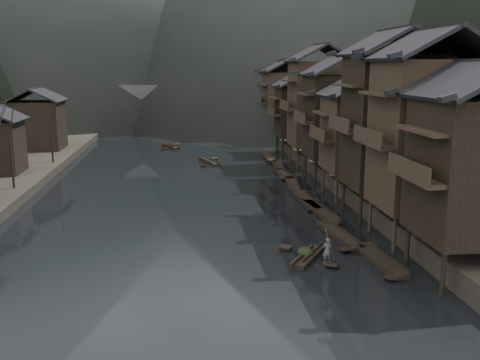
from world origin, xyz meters
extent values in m
plane|color=black|center=(0.00, 0.00, 0.00)|extent=(300.00, 300.00, 0.00)
cube|color=#2D2823|center=(35.00, 40.00, 0.90)|extent=(40.00, 200.00, 1.80)
cylinder|color=black|center=(14.20, -10.40, 1.30)|extent=(0.30, 0.30, 2.90)
cylinder|color=black|center=(14.20, -5.60, 1.30)|extent=(0.30, 0.30, 2.90)
cylinder|color=black|center=(16.95, -5.60, 1.30)|extent=(0.30, 0.30, 2.90)
cube|color=#33261C|center=(13.30, -8.00, 6.29)|extent=(1.20, 5.70, 0.25)
cylinder|color=#33261C|center=(14.20, -3.40, 1.30)|extent=(0.30, 0.30, 2.90)
cylinder|color=#33261C|center=(14.20, 1.40, 1.30)|extent=(0.30, 0.30, 2.90)
cylinder|color=#33261C|center=(16.95, -3.40, 1.30)|extent=(0.30, 0.30, 2.90)
cylinder|color=#33261C|center=(16.95, 1.40, 1.30)|extent=(0.30, 0.30, 2.90)
cube|color=#33261C|center=(17.30, -1.00, 7.81)|extent=(7.00, 6.00, 10.43)
cube|color=#33261C|center=(13.30, -1.00, 7.29)|extent=(1.20, 5.70, 0.25)
cylinder|color=black|center=(14.20, 3.60, 1.30)|extent=(0.30, 0.30, 2.90)
cylinder|color=black|center=(14.20, 8.40, 1.30)|extent=(0.30, 0.30, 2.90)
cylinder|color=black|center=(16.95, 3.60, 1.30)|extent=(0.30, 0.30, 2.90)
cylinder|color=black|center=(16.95, 8.40, 1.30)|extent=(0.30, 0.30, 2.90)
cube|color=black|center=(17.30, 6.00, 8.03)|extent=(7.00, 6.00, 10.87)
cube|color=#33261C|center=(13.30, 6.00, 7.49)|extent=(1.20, 5.70, 0.25)
cylinder|color=#33261C|center=(14.20, 10.60, 1.30)|extent=(0.30, 0.30, 2.90)
cylinder|color=#33261C|center=(14.20, 15.40, 1.30)|extent=(0.30, 0.30, 2.90)
cylinder|color=#33261C|center=(16.95, 10.60, 1.30)|extent=(0.30, 0.30, 2.90)
cylinder|color=#33261C|center=(16.95, 15.40, 1.30)|extent=(0.30, 0.30, 2.90)
cube|color=#33261C|center=(17.30, 13.00, 6.19)|extent=(7.00, 6.00, 7.17)
cube|color=#33261C|center=(13.30, 13.00, 5.83)|extent=(1.20, 5.70, 0.25)
cylinder|color=black|center=(14.20, 18.60, 1.30)|extent=(0.30, 0.30, 2.90)
cylinder|color=black|center=(14.20, 23.40, 1.30)|extent=(0.30, 0.30, 2.90)
cylinder|color=black|center=(16.95, 18.60, 1.30)|extent=(0.30, 0.30, 2.90)
cylinder|color=black|center=(16.95, 23.40, 1.30)|extent=(0.30, 0.30, 2.90)
cube|color=black|center=(17.30, 21.00, 7.12)|extent=(7.00, 6.00, 9.04)
cube|color=#33261C|center=(13.30, 21.00, 6.67)|extent=(1.20, 5.70, 0.25)
cylinder|color=#33261C|center=(14.20, 27.60, 1.30)|extent=(0.30, 0.30, 2.90)
cylinder|color=#33261C|center=(14.20, 32.40, 1.30)|extent=(0.30, 0.30, 2.90)
cylinder|color=#33261C|center=(16.95, 27.60, 1.30)|extent=(0.30, 0.30, 2.90)
cylinder|color=#33261C|center=(16.95, 32.40, 1.30)|extent=(0.30, 0.30, 2.90)
cube|color=#33261C|center=(17.30, 30.00, 7.89)|extent=(7.00, 6.00, 10.58)
cube|color=#33261C|center=(13.30, 30.00, 7.36)|extent=(1.20, 5.70, 0.25)
cylinder|color=black|center=(14.20, 37.60, 1.30)|extent=(0.30, 0.30, 2.90)
cylinder|color=black|center=(14.20, 42.40, 1.30)|extent=(0.30, 0.30, 2.90)
cylinder|color=black|center=(16.95, 37.60, 1.30)|extent=(0.30, 0.30, 2.90)
cylinder|color=black|center=(16.95, 42.40, 1.30)|extent=(0.30, 0.30, 2.90)
cube|color=black|center=(17.30, 40.00, 6.15)|extent=(7.00, 6.00, 7.10)
cube|color=#33261C|center=(13.30, 40.00, 5.80)|extent=(1.20, 5.70, 0.25)
cylinder|color=#33261C|center=(14.20, 49.60, 1.30)|extent=(0.30, 0.30, 2.90)
cylinder|color=#33261C|center=(14.20, 54.40, 1.30)|extent=(0.30, 0.30, 2.90)
cylinder|color=#33261C|center=(16.95, 49.60, 1.30)|extent=(0.30, 0.30, 2.90)
cylinder|color=#33261C|center=(16.95, 54.40, 1.30)|extent=(0.30, 0.30, 2.90)
cube|color=#33261C|center=(17.30, 52.00, 7.11)|extent=(7.00, 6.00, 9.02)
cube|color=#33261C|center=(13.30, 52.00, 6.66)|extent=(1.20, 5.70, 0.25)
cube|color=black|center=(-20.50, 42.00, 4.60)|extent=(6.50, 6.50, 6.80)
cylinder|color=black|center=(-17.00, 16.06, 3.78)|extent=(0.24, 0.24, 5.15)
cylinder|color=black|center=(-17.00, 30.54, 3.30)|extent=(0.24, 0.24, 4.21)
cube|color=black|center=(12.55, -5.28, 0.15)|extent=(1.65, 6.01, 0.30)
cube|color=black|center=(12.55, -5.28, 0.33)|extent=(1.69, 5.90, 0.10)
cube|color=black|center=(12.82, -2.44, 0.29)|extent=(1.00, 0.82, 0.32)
cube|color=black|center=(12.29, -8.12, 0.29)|extent=(1.00, 0.82, 0.32)
cube|color=black|center=(11.43, 0.19, 0.15)|extent=(1.88, 6.64, 0.30)
cube|color=black|center=(11.43, 0.19, 0.33)|extent=(1.92, 6.52, 0.10)
cube|color=black|center=(11.81, 3.32, 0.29)|extent=(1.03, 0.91, 0.34)
cube|color=black|center=(11.05, -2.93, 0.29)|extent=(1.03, 0.91, 0.34)
cube|color=black|center=(11.74, 7.12, 0.15)|extent=(1.78, 7.58, 0.30)
cube|color=black|center=(11.74, 7.12, 0.33)|extent=(1.82, 7.43, 0.10)
cube|color=black|center=(12.07, 10.71, 0.29)|extent=(1.02, 1.00, 0.36)
cube|color=black|center=(11.41, 3.53, 0.29)|extent=(1.02, 1.00, 0.36)
cube|color=black|center=(11.42, 10.88, 0.15)|extent=(1.44, 6.67, 0.30)
cube|color=black|center=(11.42, 10.88, 0.33)|extent=(1.49, 6.54, 0.10)
cube|color=black|center=(11.59, 14.05, 0.29)|extent=(0.98, 0.86, 0.34)
cube|color=black|center=(11.26, 7.71, 0.29)|extent=(0.98, 0.86, 0.34)
cube|color=black|center=(11.56, 18.20, 0.15)|extent=(1.87, 7.20, 0.30)
cube|color=black|center=(11.56, 18.20, 0.33)|extent=(1.91, 7.07, 0.10)
cube|color=black|center=(11.19, 21.60, 0.29)|extent=(1.02, 0.97, 0.35)
cube|color=black|center=(11.93, 14.80, 0.29)|extent=(1.02, 0.97, 0.35)
cube|color=black|center=(11.64, 23.73, 0.15)|extent=(1.72, 6.08, 0.30)
cube|color=black|center=(11.64, 23.73, 0.33)|extent=(1.76, 5.97, 0.10)
cube|color=black|center=(11.94, 26.60, 0.29)|extent=(1.01, 0.84, 0.33)
cube|color=black|center=(11.34, 20.87, 0.29)|extent=(1.01, 0.84, 0.33)
cube|color=black|center=(11.99, 29.40, 0.15)|extent=(1.93, 7.12, 0.30)
cube|color=black|center=(11.99, 29.40, 0.33)|extent=(1.97, 6.98, 0.10)
cube|color=black|center=(11.58, 32.76, 0.29)|extent=(1.03, 0.97, 0.35)
cube|color=black|center=(12.39, 26.05, 0.29)|extent=(1.03, 0.97, 0.35)
cube|color=black|center=(11.85, 35.74, 0.15)|extent=(1.24, 7.52, 0.30)
cube|color=black|center=(11.85, 35.74, 0.33)|extent=(1.29, 7.37, 0.10)
cube|color=black|center=(11.79, 39.34, 0.29)|extent=(0.95, 0.94, 0.36)
cube|color=black|center=(11.92, 32.14, 0.29)|extent=(0.95, 0.94, 0.36)
cube|color=black|center=(3.41, 32.94, 0.15)|extent=(2.72, 5.30, 0.30)
cube|color=black|center=(3.41, 32.94, 0.33)|extent=(2.74, 5.22, 0.10)
cube|color=black|center=(4.26, 35.32, 0.29)|extent=(1.02, 0.91, 0.31)
cube|color=black|center=(2.55, 30.56, 0.29)|extent=(1.02, 0.91, 0.31)
cube|color=black|center=(-1.96, 47.43, 0.15)|extent=(2.94, 4.96, 0.30)
cube|color=black|center=(-1.96, 47.43, 0.33)|extent=(2.95, 4.89, 0.10)
cube|color=black|center=(-0.99, 49.62, 0.29)|extent=(1.03, 0.91, 0.30)
cube|color=black|center=(-2.94, 45.25, 0.29)|extent=(1.03, 0.91, 0.30)
cube|color=black|center=(-7.67, 63.98, 0.15)|extent=(2.06, 5.13, 0.30)
cube|color=black|center=(-7.67, 63.98, 0.33)|extent=(2.09, 5.04, 0.10)
cube|color=black|center=(-8.19, 66.34, 0.29)|extent=(0.97, 0.80, 0.30)
cube|color=black|center=(-7.14, 61.62, 0.29)|extent=(0.97, 0.80, 0.30)
cube|color=#4C4C4F|center=(0.00, 72.00, 7.20)|extent=(40.00, 6.00, 1.60)
cube|color=#4C4C4F|center=(0.00, 69.30, 8.50)|extent=(40.00, 0.50, 1.00)
cube|color=#4C4C4F|center=(0.00, 74.70, 8.50)|extent=(40.00, 0.50, 1.00)
cube|color=#4C4C4F|center=(-14.00, 72.00, 3.20)|extent=(3.20, 6.00, 6.40)
cube|color=#4C4C4F|center=(-4.50, 72.00, 3.20)|extent=(3.20, 6.00, 6.40)
cube|color=#4C4C4F|center=(4.50, 72.00, 3.20)|extent=(3.20, 6.00, 6.40)
cube|color=#4C4C4F|center=(14.00, 72.00, 3.20)|extent=(3.20, 6.00, 6.40)
cube|color=black|center=(8.05, -3.93, 0.15)|extent=(3.20, 4.27, 0.30)
cube|color=black|center=(8.05, -3.93, 0.33)|extent=(3.19, 4.22, 0.10)
cube|color=black|center=(6.90, -2.13, 0.29)|extent=(0.99, 0.91, 0.29)
cube|color=black|center=(9.19, -5.73, 0.29)|extent=(0.99, 0.91, 0.29)
ellipsoid|color=black|center=(7.93, -3.74, 0.75)|extent=(1.06, 1.39, 0.64)
imported|color=#58585B|center=(8.95, -5.35, 1.28)|extent=(0.63, 0.42, 1.70)
cylinder|color=#8C7A51|center=(9.15, -5.35, 3.67)|extent=(1.40, 2.21, 3.06)
camera|label=1|loc=(-0.11, -37.04, 12.57)|focal=40.00mm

